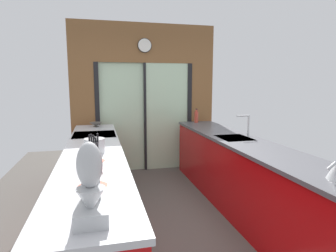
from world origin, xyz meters
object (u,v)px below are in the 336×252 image
at_px(mixing_bowl_mid, 94,165).
at_px(stand_mixer, 91,190).
at_px(mixing_bowl_far, 96,124).
at_px(stock_pot, 95,146).
at_px(knife_block, 94,151).
at_px(soap_bottle, 196,117).
at_px(mixing_bowl_near, 93,190).
at_px(oven_range, 96,166).

height_order(mixing_bowl_mid, stand_mixer, stand_mixer).
distance_m(mixing_bowl_far, stand_mixer, 3.30).
bearing_deg(mixing_bowl_far, stand_mixer, -90.00).
relative_size(mixing_bowl_far, stock_pot, 0.97).
xyz_separation_m(knife_block, stand_mixer, (0.00, -1.13, 0.06)).
bearing_deg(knife_block, soap_bottle, 51.77).
xyz_separation_m(mixing_bowl_near, stand_mixer, (0.00, -0.33, 0.12)).
bearing_deg(stand_mixer, mixing_bowl_mid, 90.00).
bearing_deg(stand_mixer, soap_bottle, 62.30).
xyz_separation_m(oven_range, mixing_bowl_near, (0.02, -2.27, 0.50)).
bearing_deg(stand_mixer, knife_block, 90.00).
distance_m(mixing_bowl_near, stock_pot, 1.14).
xyz_separation_m(oven_range, knife_block, (0.02, -1.46, 0.56)).
xyz_separation_m(mixing_bowl_near, mixing_bowl_mid, (-0.00, 0.54, 0.01)).
distance_m(knife_block, soap_bottle, 2.88).
xyz_separation_m(stock_pot, soap_bottle, (1.78, 1.92, 0.03)).
xyz_separation_m(mixing_bowl_near, knife_block, (-0.00, 0.81, 0.06)).
bearing_deg(mixing_bowl_near, soap_bottle, 59.85).
relative_size(oven_range, mixing_bowl_far, 4.51).
xyz_separation_m(mixing_bowl_far, knife_block, (-0.00, -2.17, 0.06)).
bearing_deg(mixing_bowl_near, stand_mixer, -90.00).
xyz_separation_m(mixing_bowl_far, stock_pot, (0.00, -1.83, 0.04)).
relative_size(oven_range, mixing_bowl_near, 4.88).
relative_size(mixing_bowl_mid, stand_mixer, 0.43).
bearing_deg(oven_range, mixing_bowl_near, -89.53).
height_order(oven_range, stand_mixer, stand_mixer).
height_order(oven_range, mixing_bowl_mid, mixing_bowl_mid).
xyz_separation_m(mixing_bowl_mid, soap_bottle, (1.78, 2.53, 0.06)).
bearing_deg(stand_mixer, mixing_bowl_far, 90.00).
height_order(stand_mixer, stock_pot, stand_mixer).
relative_size(stand_mixer, soap_bottle, 1.66).
relative_size(oven_range, soap_bottle, 3.65).
bearing_deg(stock_pot, soap_bottle, 47.18).
height_order(stock_pot, soap_bottle, soap_bottle).
relative_size(knife_block, stock_pot, 1.26).
height_order(mixing_bowl_mid, mixing_bowl_far, mixing_bowl_mid).
xyz_separation_m(oven_range, stand_mixer, (0.02, -2.59, 0.63)).
distance_m(stand_mixer, soap_bottle, 3.83).
height_order(oven_range, soap_bottle, soap_bottle).
bearing_deg(mixing_bowl_near, mixing_bowl_far, 90.00).
height_order(stand_mixer, soap_bottle, stand_mixer).
xyz_separation_m(mixing_bowl_near, soap_bottle, (1.78, 3.06, 0.07)).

